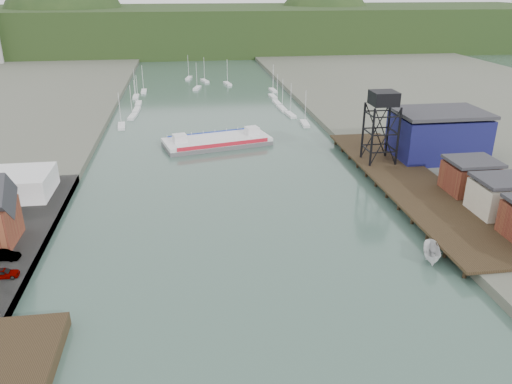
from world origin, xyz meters
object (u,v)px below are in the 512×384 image
object	(u,v)px
chain_ferry	(217,141)
car_west_a	(3,273)
motorboat	(432,254)
lift_tower	(383,103)

from	to	relation	value
chain_ferry	car_west_a	distance (m)	71.94
car_west_a	chain_ferry	bearing A→B (deg)	-28.88
chain_ferry	motorboat	distance (m)	70.93
lift_tower	motorboat	size ratio (longest dim) A/B	2.44
lift_tower	chain_ferry	world-z (taller)	lift_tower
lift_tower	chain_ferry	distance (m)	45.15
chain_ferry	motorboat	size ratio (longest dim) A/B	4.50
motorboat	car_west_a	world-z (taller)	car_west_a
motorboat	car_west_a	size ratio (longest dim) A/B	1.55
chain_ferry	lift_tower	bearing A→B (deg)	-47.75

